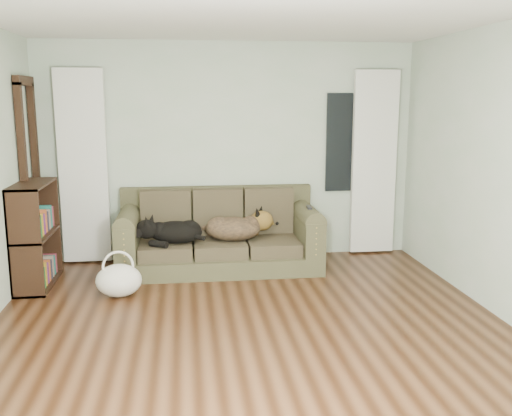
{
  "coord_description": "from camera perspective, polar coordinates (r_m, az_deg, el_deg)",
  "views": [
    {
      "loc": [
        -0.53,
        -4.37,
        1.95
      ],
      "look_at": [
        0.22,
        1.6,
        0.78
      ],
      "focal_mm": 40.0,
      "sensor_mm": 36.0,
      "label": 1
    }
  ],
  "objects": [
    {
      "name": "dog_shepherd",
      "position": [
        6.51,
        -2.0,
        -1.94
      ],
      "size": [
        0.72,
        0.55,
        0.29
      ],
      "primitive_type": "ellipsoid",
      "rotation": [
        0.0,
        0.0,
        3.0
      ],
      "color": "black",
      "rests_on": "sofa"
    },
    {
      "name": "curtain_left",
      "position": [
        6.94,
        -16.89,
        3.93
      ],
      "size": [
        0.55,
        0.08,
        2.25
      ],
      "primitive_type": "cube",
      "color": "silver",
      "rests_on": "ground"
    },
    {
      "name": "tv_remote",
      "position": [
        6.45,
        5.34,
        0.08
      ],
      "size": [
        0.06,
        0.17,
        0.02
      ],
      "primitive_type": "cube",
      "rotation": [
        0.0,
        0.0,
        -0.1
      ],
      "color": "black",
      "rests_on": "sofa"
    },
    {
      "name": "bookshelf",
      "position": [
        6.37,
        -21.18,
        -2.89
      ],
      "size": [
        0.39,
        0.89,
        1.09
      ],
      "primitive_type": "cube",
      "rotation": [
        0.0,
        0.0,
        0.08
      ],
      "color": "black",
      "rests_on": "floor"
    },
    {
      "name": "floor",
      "position": [
        4.82,
        -0.25,
        -12.85
      ],
      "size": [
        5.0,
        5.0,
        0.0
      ],
      "primitive_type": "plane",
      "color": "black",
      "rests_on": "ground"
    },
    {
      "name": "sofa",
      "position": [
        6.53,
        -3.69,
        -2.27
      ],
      "size": [
        2.28,
        0.98,
        0.93
      ],
      "primitive_type": "cube",
      "color": "#3C3A27",
      "rests_on": "floor"
    },
    {
      "name": "curtain_right",
      "position": [
        7.23,
        11.71,
        4.44
      ],
      "size": [
        0.55,
        0.08,
        2.25
      ],
      "primitive_type": "cube",
      "color": "silver",
      "rests_on": "ground"
    },
    {
      "name": "ceiling",
      "position": [
        4.45,
        -0.28,
        19.42
      ],
      "size": [
        5.0,
        5.0,
        0.0
      ],
      "primitive_type": "plane",
      "color": "white",
      "rests_on": "ground"
    },
    {
      "name": "window_pane",
      "position": [
        7.14,
        8.98,
        6.48
      ],
      "size": [
        0.5,
        0.03,
        1.2
      ],
      "primitive_type": "cube",
      "color": "black",
      "rests_on": "wall_back"
    },
    {
      "name": "door_casing",
      "position": [
        6.7,
        -21.58,
        2.53
      ],
      "size": [
        0.07,
        0.6,
        2.1
      ],
      "primitive_type": "cube",
      "color": "black",
      "rests_on": "ground"
    },
    {
      "name": "tote_bag",
      "position": [
        5.85,
        -13.56,
        -7.1
      ],
      "size": [
        0.5,
        0.42,
        0.33
      ],
      "primitive_type": "ellipsoid",
      "rotation": [
        0.0,
        0.0,
        -0.15
      ],
      "color": "silver",
      "rests_on": "floor"
    },
    {
      "name": "wall_back",
      "position": [
        6.92,
        -2.78,
        5.63
      ],
      "size": [
        4.5,
        0.04,
        2.6
      ],
      "primitive_type": "cube",
      "color": "beige",
      "rests_on": "ground"
    },
    {
      "name": "dog_black_lab",
      "position": [
        6.42,
        -8.32,
        -2.32
      ],
      "size": [
        0.64,
        0.48,
        0.25
      ],
      "primitive_type": "ellipsoid",
      "rotation": [
        0.0,
        0.0,
        -0.13
      ],
      "color": "black",
      "rests_on": "sofa"
    }
  ]
}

